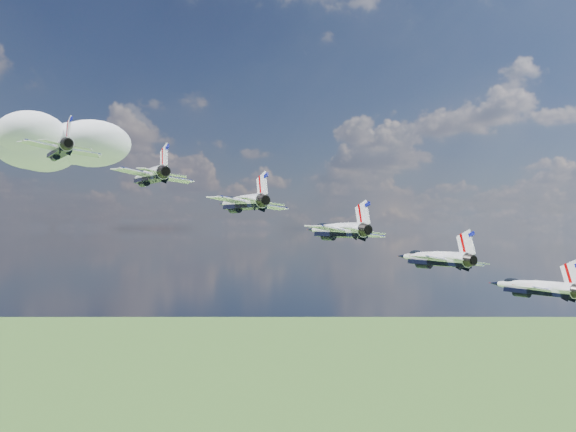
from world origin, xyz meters
TOP-DOWN VIEW (x-y plane):
  - cloud_far at (44.14, 243.82)m, footprint 68.95×54.18m
  - jet_0 at (-32.69, 3.94)m, footprint 11.54×14.68m
  - jet_1 at (-24.48, -3.83)m, footprint 11.54×14.68m
  - jet_2 at (-16.28, -11.61)m, footprint 11.54×14.68m
  - jet_3 at (-8.07, -19.39)m, footprint 11.54×14.68m
  - jet_4 at (0.14, -27.17)m, footprint 11.54×14.68m
  - jet_5 at (8.34, -34.94)m, footprint 11.54×14.68m

SIDE VIEW (x-z plane):
  - jet_5 at x=8.34m, z-range 128.49..133.67m
  - jet_4 at x=0.14m, z-range 131.79..136.96m
  - jet_3 at x=-8.07m, z-range 135.08..140.26m
  - jet_2 at x=-16.28m, z-range 138.38..143.55m
  - jet_1 at x=-24.48m, z-range 141.67..146.85m
  - jet_0 at x=-32.69m, z-range 144.97..150.14m
  - cloud_far at x=44.14m, z-range 168.08..195.17m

